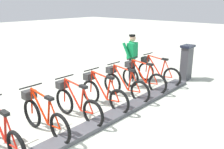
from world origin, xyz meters
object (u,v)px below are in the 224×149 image
(bike_docked_2, at_px, (124,84))
(bike_docked_0, at_px, (157,71))
(bike_docked_4, at_px, (76,103))
(worker_near_rack, at_px, (132,56))
(bike_docked_1, at_px, (142,77))
(bike_docked_6, at_px, (1,132))
(payment_kiosk, at_px, (186,62))
(bike_docked_5, at_px, (43,115))
(bike_docked_3, at_px, (102,93))

(bike_docked_2, bearing_deg, bike_docked_0, -90.00)
(bike_docked_4, xyz_separation_m, worker_near_rack, (0.86, -3.36, 0.48))
(bike_docked_1, height_order, bike_docked_6, same)
(bike_docked_4, bearing_deg, payment_kiosk, -96.88)
(bike_docked_4, xyz_separation_m, bike_docked_5, (0.00, 0.92, 0.00))
(bike_docked_4, xyz_separation_m, bike_docked_6, (0.00, 1.83, 0.00))
(bike_docked_1, distance_m, worker_near_rack, 1.16)
(bike_docked_0, bearing_deg, bike_docked_1, 90.00)
(bike_docked_2, bearing_deg, bike_docked_3, 90.00)
(payment_kiosk, height_order, worker_near_rack, worker_near_rack)
(bike_docked_3, distance_m, bike_docked_6, 2.75)
(bike_docked_5, bearing_deg, bike_docked_6, 90.00)
(bike_docked_4, distance_m, bike_docked_5, 0.92)
(bike_docked_3, distance_m, bike_docked_5, 1.83)
(bike_docked_4, bearing_deg, bike_docked_3, -90.00)
(bike_docked_6, bearing_deg, bike_docked_4, -90.00)
(bike_docked_0, distance_m, bike_docked_4, 3.67)
(bike_docked_2, xyz_separation_m, worker_near_rack, (0.86, -1.53, 0.48))
(bike_docked_0, height_order, bike_docked_6, same)
(bike_docked_2, distance_m, bike_docked_3, 0.92)
(payment_kiosk, relative_size, bike_docked_3, 0.74)
(bike_docked_4, bearing_deg, bike_docked_0, -90.00)
(bike_docked_0, bearing_deg, payment_kiosk, -118.12)
(bike_docked_3, bearing_deg, bike_docked_6, 90.00)
(bike_docked_1, xyz_separation_m, bike_docked_2, (0.00, 0.92, 0.00))
(bike_docked_4, relative_size, worker_near_rack, 1.04)
(bike_docked_3, bearing_deg, bike_docked_1, -90.00)
(bike_docked_0, distance_m, bike_docked_1, 0.92)
(payment_kiosk, bearing_deg, bike_docked_3, 81.49)
(payment_kiosk, bearing_deg, worker_near_rack, 43.97)
(bike_docked_3, height_order, bike_docked_6, same)
(bike_docked_2, bearing_deg, bike_docked_6, 90.00)
(bike_docked_0, height_order, worker_near_rack, worker_near_rack)
(bike_docked_0, bearing_deg, bike_docked_3, 90.00)
(bike_docked_5, height_order, worker_near_rack, worker_near_rack)
(worker_near_rack, bearing_deg, bike_docked_6, 99.37)
(bike_docked_2, xyz_separation_m, bike_docked_5, (0.00, 2.75, 0.00))
(payment_kiosk, height_order, bike_docked_2, payment_kiosk)
(bike_docked_0, distance_m, bike_docked_5, 4.59)
(bike_docked_3, bearing_deg, bike_docked_5, 90.00)
(payment_kiosk, xyz_separation_m, bike_docked_4, (0.57, 4.74, -0.24))
(bike_docked_4, bearing_deg, bike_docked_2, -90.00)
(bike_docked_0, height_order, bike_docked_1, same)
(bike_docked_2, bearing_deg, bike_docked_5, 90.00)
(bike_docked_3, distance_m, worker_near_rack, 2.63)
(bike_docked_1, height_order, bike_docked_5, same)
(bike_docked_1, bearing_deg, payment_kiosk, -106.05)
(bike_docked_0, distance_m, bike_docked_6, 5.50)
(bike_docked_1, distance_m, bike_docked_5, 3.67)
(payment_kiosk, distance_m, bike_docked_4, 4.78)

